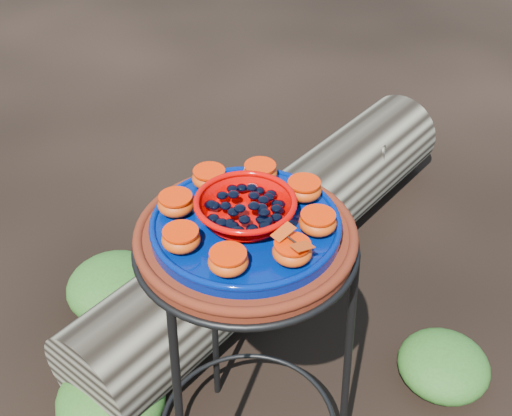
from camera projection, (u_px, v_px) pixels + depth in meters
name	position (u px, v px, depth m)	size (l,w,h in m)	color
plant_stand	(248.00, 369.00, 1.35)	(0.44, 0.44, 0.70)	black
terracotta_saucer	(246.00, 238.00, 1.13)	(0.39, 0.39, 0.03)	#532208
cobalt_plate	(246.00, 226.00, 1.11)	(0.33, 0.33, 0.02)	#020B5E
red_bowl	(245.00, 211.00, 1.09)	(0.17, 0.17, 0.05)	#CF0300
glass_gems	(245.00, 195.00, 1.07)	(0.13, 0.13, 0.02)	black
orange_half_0	(292.00, 252.00, 1.02)	(0.06, 0.06, 0.04)	red
orange_half_1	(318.00, 223.00, 1.07)	(0.06, 0.06, 0.04)	red
orange_half_2	(304.00, 190.00, 1.15)	(0.06, 0.06, 0.04)	red
orange_half_3	(260.00, 173.00, 1.19)	(0.06, 0.06, 0.04)	red
orange_half_4	(209.00, 178.00, 1.18)	(0.06, 0.06, 0.04)	red
orange_half_5	(176.00, 204.00, 1.11)	(0.06, 0.06, 0.04)	red
orange_half_6	(181.00, 239.00, 1.04)	(0.06, 0.06, 0.04)	red
orange_half_7	(228.00, 261.00, 1.00)	(0.06, 0.06, 0.04)	red
butterfly	(293.00, 240.00, 1.00)	(0.08, 0.05, 0.01)	#BD360A
driftwood_log	(279.00, 229.00, 2.04)	(1.57, 0.41, 0.29)	black
foliage_left	(111.00, 397.00, 1.63)	(0.28, 0.28, 0.14)	#27501A
foliage_right	(444.00, 364.00, 1.72)	(0.25, 0.25, 0.12)	#27501A
foliage_back	(115.00, 285.00, 1.94)	(0.29, 0.29, 0.15)	#27501A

